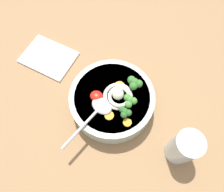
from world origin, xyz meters
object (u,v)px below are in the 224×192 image
Objects in this scene: noodle_pile at (118,96)px; folded_napkin at (49,57)px; soup_spoon at (98,109)px; drinking_glass at (183,148)px; soup_bowl at (112,101)px.

folded_napkin is at bearing 161.72° from noodle_pile.
soup_spoon reaches higher than folded_napkin.
drinking_glass is (20.00, -7.58, -1.76)cm from noodle_pile.
drinking_glass is at bearing -18.90° from soup_bowl.
noodle_pile is 0.53× the size of folded_napkin.
drinking_glass is at bearing 106.02° from soup_spoon.
drinking_glass is at bearing -20.77° from noodle_pile.
folded_napkin is at bearing 160.31° from soup_bowl.
drinking_glass is (23.83, -2.20, -1.42)cm from soup_spoon.
soup_bowl is 4.80cm from noodle_pile.
drinking_glass is at bearing -19.33° from folded_napkin.
noodle_pile is 21.46cm from drinking_glass.
soup_bowl is 23.18cm from drinking_glass.
noodle_pile is at bearing -18.28° from folded_napkin.
drinking_glass reaches higher than folded_napkin.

